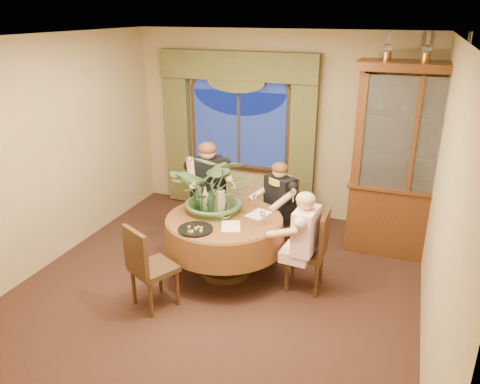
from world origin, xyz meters
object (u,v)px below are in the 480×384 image
(person_back, at_px, (208,192))
(centerpiece_plant, at_px, (217,159))
(wine_bottle_0, at_px, (210,204))
(wine_bottle_3, at_px, (205,200))
(chair_right, at_px, (305,250))
(chair_front_left, at_px, (154,266))
(person_pink, at_px, (305,244))
(person_scarf, at_px, (280,207))
(chair_back_right, at_px, (275,214))
(chair_back, at_px, (209,206))
(oil_lamp_right, at_px, (468,48))
(wine_bottle_2, at_px, (204,195))
(dining_table, at_px, (225,245))
(china_cabinet, at_px, (411,164))
(oil_lamp_center, at_px, (427,47))
(olive_bowl, at_px, (224,216))
(wine_bottle_1, at_px, (198,196))
(oil_lamp_left, at_px, (388,46))
(wine_bottle_4, at_px, (197,201))
(stoneware_vase, at_px, (220,201))

(person_back, height_order, centerpiece_plant, centerpiece_plant)
(wine_bottle_0, distance_m, wine_bottle_3, 0.15)
(chair_right, bearing_deg, chair_front_left, 120.69)
(person_pink, bearing_deg, person_scarf, 36.66)
(chair_back_right, height_order, chair_back, same)
(oil_lamp_right, relative_size, wine_bottle_2, 1.03)
(wine_bottle_2, bearing_deg, dining_table, -31.26)
(chair_back_right, relative_size, person_pink, 0.77)
(china_cabinet, xyz_separation_m, person_scarf, (-1.54, -0.54, -0.61))
(china_cabinet, height_order, wine_bottle_0, china_cabinet)
(wine_bottle_2, height_order, wine_bottle_3, same)
(wine_bottle_2, xyz_separation_m, wine_bottle_3, (0.09, -0.17, 0.00))
(oil_lamp_center, bearing_deg, olive_bowl, -145.88)
(dining_table, relative_size, wine_bottle_2, 4.47)
(wine_bottle_1, distance_m, wine_bottle_3, 0.18)
(chair_front_left, bearing_deg, oil_lamp_center, 69.53)
(person_scarf, xyz_separation_m, wine_bottle_0, (-0.62, -0.85, 0.29))
(oil_lamp_left, distance_m, person_pink, 2.54)
(dining_table, distance_m, chair_back, 1.03)
(chair_front_left, bearing_deg, olive_bowl, 88.68)
(dining_table, xyz_separation_m, person_scarf, (0.46, 0.79, 0.25))
(oil_lamp_left, bearing_deg, chair_back_right, -160.05)
(person_back, bearing_deg, wine_bottle_2, 73.81)
(chair_back, height_order, wine_bottle_3, wine_bottle_3)
(centerpiece_plant, bearing_deg, chair_front_left, -106.61)
(centerpiece_plant, relative_size, wine_bottle_2, 3.55)
(wine_bottle_4, bearing_deg, stoneware_vase, 35.10)
(chair_back, height_order, olive_bowl, chair_back)
(chair_back_right, height_order, chair_front_left, same)
(wine_bottle_2, bearing_deg, person_back, 109.65)
(wine_bottle_3, bearing_deg, oil_lamp_center, 29.48)
(oil_lamp_center, height_order, chair_right, oil_lamp_center)
(wine_bottle_1, bearing_deg, dining_table, -20.78)
(chair_back_right, xyz_separation_m, person_back, (-0.92, -0.15, 0.24))
(person_back, bearing_deg, person_pink, 115.66)
(china_cabinet, distance_m, oil_lamp_center, 1.41)
(person_scarf, bearing_deg, wine_bottle_4, 75.40)
(china_cabinet, xyz_separation_m, wine_bottle_0, (-2.16, -1.38, -0.33))
(person_pink, bearing_deg, china_cabinet, -30.00)
(china_cabinet, distance_m, wine_bottle_0, 2.58)
(chair_back_right, height_order, olive_bowl, chair_back_right)
(chair_right, distance_m, olive_bowl, 1.02)
(person_back, relative_size, person_scarf, 1.15)
(wine_bottle_2, bearing_deg, stoneware_vase, -14.14)
(dining_table, distance_m, olive_bowl, 0.40)
(wine_bottle_2, bearing_deg, chair_front_left, -96.11)
(chair_back_right, distance_m, wine_bottle_0, 1.17)
(oil_lamp_left, distance_m, person_scarf, 2.37)
(wine_bottle_0, xyz_separation_m, wine_bottle_4, (-0.19, 0.04, 0.00))
(chair_back_right, relative_size, chair_front_left, 1.00)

